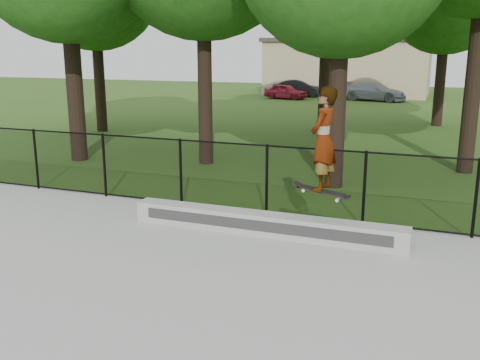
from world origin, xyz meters
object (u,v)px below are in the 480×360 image
at_px(grind_ledge, 264,224).
at_px(skater_airborne, 323,141).
at_px(car_b, 299,88).
at_px(car_a, 286,91).
at_px(car_c, 374,91).

distance_m(grind_ledge, skater_airborne, 1.98).
bearing_deg(skater_airborne, grind_ledge, 175.83).
distance_m(grind_ledge, car_b, 31.07).
bearing_deg(skater_airborne, car_a, 107.47).
distance_m(car_b, skater_airborne, 31.45).
bearing_deg(car_c, car_a, 111.48).
height_order(car_b, skater_airborne, skater_airborne).
relative_size(car_b, car_c, 0.86).
distance_m(grind_ledge, car_a, 29.06).
bearing_deg(car_a, skater_airborne, -149.79).
height_order(car_b, car_c, car_c).
xyz_separation_m(car_c, skater_airborne, (2.80, -29.04, 1.28)).
distance_m(car_a, skater_airborne, 29.47).
bearing_deg(grind_ledge, car_a, 105.50).
xyz_separation_m(car_a, car_c, (6.04, 0.95, 0.10)).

